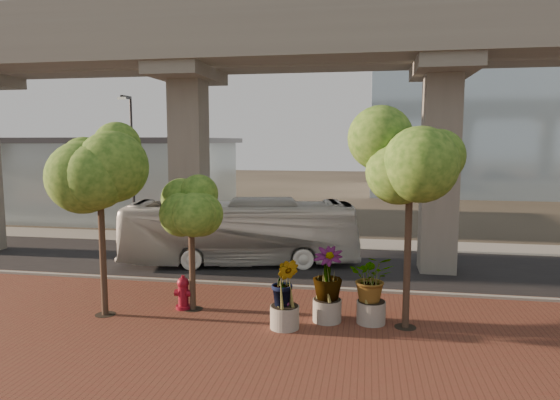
# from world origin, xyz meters

# --- Properties ---
(ground) EXTENTS (160.00, 160.00, 0.00)m
(ground) POSITION_xyz_m (0.00, 0.00, 0.00)
(ground) COLOR #312C24
(ground) RESTS_ON ground
(brick_plaza) EXTENTS (70.00, 13.00, 0.06)m
(brick_plaza) POSITION_xyz_m (0.00, -8.00, 0.03)
(brick_plaza) COLOR brown
(brick_plaza) RESTS_ON ground
(asphalt_road) EXTENTS (90.00, 8.00, 0.04)m
(asphalt_road) POSITION_xyz_m (0.00, 2.00, 0.02)
(asphalt_road) COLOR black
(asphalt_road) RESTS_ON ground
(curb_strip) EXTENTS (70.00, 0.25, 0.16)m
(curb_strip) POSITION_xyz_m (0.00, -2.00, 0.08)
(curb_strip) COLOR gray
(curb_strip) RESTS_ON ground
(far_sidewalk) EXTENTS (90.00, 3.00, 0.06)m
(far_sidewalk) POSITION_xyz_m (0.00, 7.50, 0.03)
(far_sidewalk) COLOR gray
(far_sidewalk) RESTS_ON ground
(transit_viaduct) EXTENTS (72.00, 5.60, 12.40)m
(transit_viaduct) POSITION_xyz_m (0.00, 2.00, 7.29)
(transit_viaduct) COLOR gray
(transit_viaduct) RESTS_ON ground
(station_pavilion) EXTENTS (23.00, 13.00, 6.30)m
(station_pavilion) POSITION_xyz_m (-20.00, 16.00, 3.22)
(station_pavilion) COLOR silver
(station_pavilion) RESTS_ON ground
(transit_bus) EXTENTS (11.77, 4.90, 3.20)m
(transit_bus) POSITION_xyz_m (-3.34, 1.65, 1.60)
(transit_bus) COLOR silver
(transit_bus) RESTS_ON ground
(fire_hydrant) EXTENTS (0.61, 0.55, 1.22)m
(fire_hydrant) POSITION_xyz_m (-3.67, -5.21, 0.65)
(fire_hydrant) COLOR maroon
(fire_hydrant) RESTS_ON ground
(planter_front) EXTENTS (2.12, 2.12, 2.33)m
(planter_front) POSITION_xyz_m (2.97, -5.48, 1.47)
(planter_front) COLOR gray
(planter_front) RESTS_ON ground
(planter_right) EXTENTS (2.35, 2.35, 2.51)m
(planter_right) POSITION_xyz_m (1.52, -5.56, 1.58)
(planter_right) COLOR gray
(planter_right) RESTS_ON ground
(planter_left) EXTENTS (2.09, 2.09, 2.30)m
(planter_left) POSITION_xyz_m (0.23, -6.42, 1.45)
(planter_left) COLOR #ACA69B
(planter_left) RESTS_ON ground
(street_tree_far_west) EXTENTS (3.70, 3.70, 6.75)m
(street_tree_far_west) POSITION_xyz_m (-6.12, -6.28, 5.10)
(street_tree_far_west) COLOR #493629
(street_tree_far_west) RESTS_ON ground
(street_tree_near_west) EXTENTS (3.16, 3.16, 5.38)m
(street_tree_near_west) POSITION_xyz_m (-3.32, -5.20, 3.98)
(street_tree_near_west) COLOR #493629
(street_tree_near_west) RESTS_ON ground
(street_tree_near_east) EXTENTS (3.51, 3.51, 6.93)m
(street_tree_near_east) POSITION_xyz_m (4.07, -5.68, 5.36)
(street_tree_near_east) COLOR #493629
(street_tree_near_east) RESTS_ON ground
(streetlamp_west) EXTENTS (0.43, 1.24, 8.58)m
(streetlamp_west) POSITION_xyz_m (-10.89, 5.60, 5.01)
(streetlamp_west) COLOR #2E2F33
(streetlamp_west) RESTS_ON ground
(streetlamp_east) EXTENTS (0.42, 1.24, 8.54)m
(streetlamp_east) POSITION_xyz_m (6.97, 6.13, 4.98)
(streetlamp_east) COLOR #2D2E32
(streetlamp_east) RESTS_ON ground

